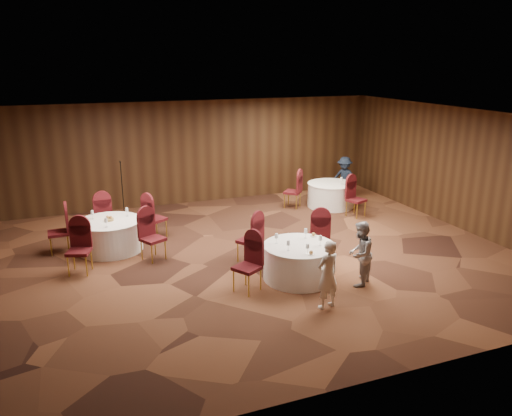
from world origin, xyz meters
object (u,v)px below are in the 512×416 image
object	(u,v)px
table_left	(110,235)
table_right	(331,195)
woman_b	(360,254)
man_c	(344,178)
woman_a	(328,275)
table_main	(299,262)
mic_stand	(123,200)

from	to	relation	value
table_left	table_right	world-z (taller)	same
woman_b	man_c	xyz separation A→B (m)	(3.08, 5.81, 0.02)
woman_a	table_main	bearing A→B (deg)	-107.30
table_left	table_right	distance (m)	6.87
table_left	man_c	xyz separation A→B (m)	(7.59, 2.04, 0.32)
table_main	table_right	size ratio (longest dim) A/B	1.04
man_c	mic_stand	bearing A→B (deg)	-130.37
mic_stand	woman_b	distance (m)	7.51
table_left	mic_stand	xyz separation A→B (m)	(0.62, 2.65, 0.10)
table_left	table_main	bearing A→B (deg)	-41.22
table_left	woman_b	size ratio (longest dim) A/B	1.14
table_main	table_right	bearing A→B (deg)	54.00
table_left	woman_b	distance (m)	5.89
table_right	woman_b	distance (m)	5.61
man_c	table_left	bearing A→B (deg)	-110.35
mic_stand	woman_a	distance (m)	7.60
table_main	table_left	distance (m)	4.66
table_left	woman_b	xyz separation A→B (m)	(4.51, -3.77, 0.29)
woman_a	man_c	bearing A→B (deg)	-136.86
woman_b	man_c	world-z (taller)	man_c
table_left	man_c	bearing A→B (deg)	15.05
table_right	woman_a	distance (m)	6.67
table_left	woman_a	xyz separation A→B (m)	(3.43, -4.41, 0.28)
man_c	woman_b	bearing A→B (deg)	-63.29
table_right	mic_stand	world-z (taller)	mic_stand
table_right	man_c	bearing A→B (deg)	37.91
table_left	mic_stand	world-z (taller)	mic_stand
woman_a	table_right	bearing A→B (deg)	-133.79
table_right	man_c	distance (m)	1.13
table_left	woman_a	distance (m)	5.59
table_main	table_left	bearing A→B (deg)	138.78
table_right	mic_stand	size ratio (longest dim) A/B	0.89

